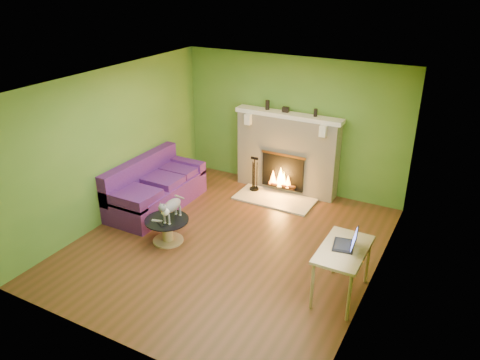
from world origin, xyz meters
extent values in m
plane|color=#573518|center=(0.00, 0.00, 0.00)|extent=(5.00, 5.00, 0.00)
plane|color=white|center=(0.00, 0.00, 2.60)|extent=(5.00, 5.00, 0.00)
plane|color=#4B7F29|center=(0.00, 2.50, 1.30)|extent=(5.00, 0.00, 5.00)
plane|color=#4B7F29|center=(0.00, -2.50, 1.30)|extent=(5.00, 0.00, 5.00)
plane|color=#4B7F29|center=(-2.25, 0.00, 1.30)|extent=(0.00, 5.00, 5.00)
plane|color=#4B7F29|center=(2.25, 0.00, 1.30)|extent=(0.00, 5.00, 5.00)
plane|color=silver|center=(2.24, -0.90, 1.55)|extent=(0.00, 1.20, 1.20)
plane|color=white|center=(2.23, -0.90, 1.55)|extent=(0.00, 1.06, 1.06)
cube|color=beige|center=(0.00, 2.33, 0.75)|extent=(2.00, 0.35, 1.50)
cube|color=black|center=(0.00, 2.13, 0.44)|extent=(0.85, 0.03, 0.68)
cube|color=#C07F30|center=(0.00, 2.13, 0.80)|extent=(0.91, 0.02, 0.04)
cylinder|color=black|center=(0.00, 2.10, 0.16)|extent=(0.55, 0.07, 0.07)
cube|color=white|center=(0.00, 2.30, 1.54)|extent=(2.10, 0.28, 0.08)
cube|color=white|center=(-0.75, 2.11, 1.40)|extent=(0.12, 0.10, 0.20)
cube|color=white|center=(0.75, 2.11, 1.40)|extent=(0.12, 0.10, 0.20)
cube|color=beige|center=(0.00, 1.80, 0.01)|extent=(1.50, 0.75, 0.03)
cube|color=white|center=(0.00, 2.30, 1.54)|extent=(2.10, 0.28, 0.08)
cube|color=#481962|center=(-1.80, 0.51, 0.22)|extent=(0.90, 1.99, 0.45)
cube|color=#481962|center=(-2.15, 0.51, 0.61)|extent=(0.20, 1.99, 0.56)
cube|color=#481962|center=(-1.80, -0.38, 0.51)|extent=(0.90, 0.20, 0.22)
cube|color=#481962|center=(-1.80, 1.40, 0.51)|extent=(0.90, 0.20, 0.22)
cube|color=#481962|center=(-1.75, -0.05, 0.51)|extent=(0.71, 0.53, 0.12)
cube|color=#481962|center=(-1.75, 0.61, 0.51)|extent=(0.71, 0.53, 0.12)
cube|color=#481962|center=(-1.75, 1.17, 0.51)|extent=(0.71, 0.53, 0.12)
cylinder|color=tan|center=(-0.91, -0.38, 0.01)|extent=(0.49, 0.49, 0.03)
cylinder|color=tan|center=(-0.91, -0.38, 0.20)|extent=(0.18, 0.18, 0.34)
cylinder|color=black|center=(-0.91, -0.38, 0.39)|extent=(0.70, 0.70, 0.02)
cube|color=tan|center=(1.95, -0.39, 0.72)|extent=(0.58, 1.00, 0.04)
cylinder|color=tan|center=(1.71, -0.84, 0.35)|extent=(0.04, 0.04, 0.70)
cylinder|color=tan|center=(2.19, -0.84, 0.35)|extent=(0.04, 0.04, 0.70)
cylinder|color=tan|center=(1.71, 0.06, 0.35)|extent=(0.04, 0.04, 0.70)
cylinder|color=tan|center=(2.19, 0.06, 0.35)|extent=(0.04, 0.04, 0.70)
cube|color=gray|center=(-1.01, -0.50, 0.41)|extent=(0.18, 0.09, 0.02)
cube|color=black|center=(-0.89, -0.56, 0.41)|extent=(0.16, 0.12, 0.02)
cylinder|color=black|center=(-0.45, 2.33, 1.67)|extent=(0.08, 0.08, 0.18)
cylinder|color=black|center=(0.52, 2.33, 1.65)|extent=(0.07, 0.07, 0.14)
cube|color=black|center=(-0.07, 2.33, 1.63)|extent=(0.12, 0.08, 0.10)
camera|label=1|loc=(3.20, -5.55, 4.06)|focal=35.00mm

